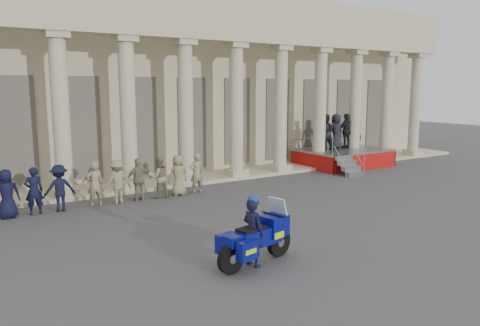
{
  "coord_description": "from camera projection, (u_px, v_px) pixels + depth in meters",
  "views": [
    {
      "loc": [
        -7.78,
        -10.45,
        4.23
      ],
      "look_at": [
        1.14,
        3.4,
        1.6
      ],
      "focal_mm": 35.0,
      "sensor_mm": 36.0,
      "label": 1
    }
  ],
  "objects": [
    {
      "name": "ground",
      "position": [
        270.0,
        237.0,
        13.5
      ],
      "size": [
        90.0,
        90.0,
        0.0
      ],
      "primitive_type": "plane",
      "color": "#3D3D3F",
      "rests_on": "ground"
    },
    {
      "name": "building",
      "position": [
        107.0,
        83.0,
        25.02
      ],
      "size": [
        40.0,
        12.5,
        9.0
      ],
      "color": "tan",
      "rests_on": "ground"
    },
    {
      "name": "reviewing_stand",
      "position": [
        341.0,
        139.0,
        25.48
      ],
      "size": [
        4.68,
        4.38,
        2.87
      ],
      "color": "gray",
      "rests_on": "ground"
    },
    {
      "name": "motorcycle",
      "position": [
        257.0,
        238.0,
        11.29
      ],
      "size": [
        2.38,
        1.16,
        1.54
      ],
      "rotation": [
        0.0,
        0.0,
        0.2
      ],
      "color": "black",
      "rests_on": "ground"
    },
    {
      "name": "rider",
      "position": [
        253.0,
        230.0,
        11.17
      ],
      "size": [
        0.51,
        0.68,
        1.76
      ],
      "rotation": [
        0.0,
        0.0,
        1.77
      ],
      "color": "black",
      "rests_on": "ground"
    }
  ]
}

